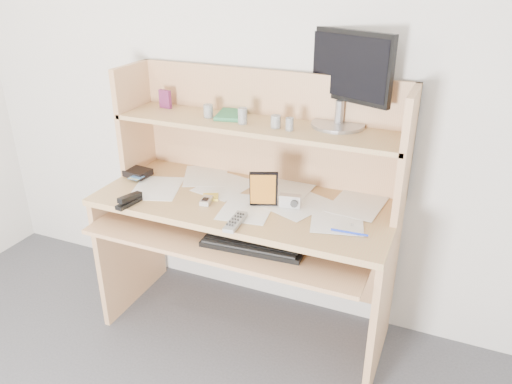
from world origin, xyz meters
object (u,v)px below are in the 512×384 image
at_px(keyboard, 254,244).
at_px(game_case, 264,189).
at_px(tv_remote, 235,222).
at_px(monitor, 343,76).
at_px(desk, 251,203).

xyz_separation_m(keyboard, game_case, (-0.03, 0.17, 0.18)).
bearing_deg(tv_remote, keyboard, 9.44).
distance_m(game_case, monitor, 0.61).
xyz_separation_m(keyboard, monitor, (0.22, 0.49, 0.64)).
relative_size(keyboard, monitor, 0.98).
height_order(keyboard, game_case, game_case).
height_order(keyboard, monitor, monitor).
distance_m(desk, monitor, 0.73).
xyz_separation_m(keyboard, tv_remote, (-0.08, -0.02, 0.10)).
xyz_separation_m(game_case, monitor, (0.25, 0.31, 0.46)).
distance_m(desk, game_case, 0.23).
distance_m(tv_remote, game_case, 0.22).
relative_size(game_case, monitor, 0.38).
relative_size(desk, tv_remote, 8.07).
relative_size(desk, keyboard, 3.09).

